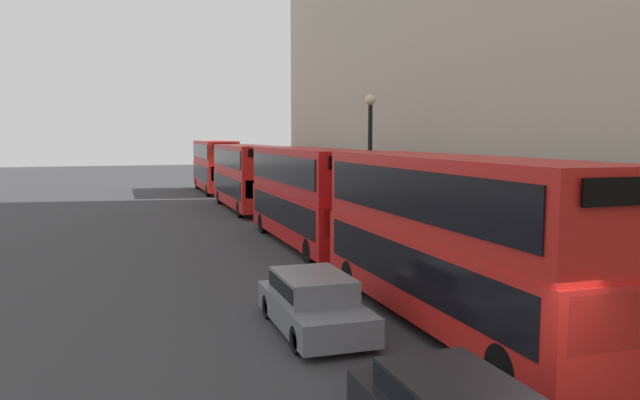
{
  "coord_description": "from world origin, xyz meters",
  "views": [
    {
      "loc": [
        -6.33,
        -7.04,
        4.88
      ],
      "look_at": [
        0.48,
        14.05,
        2.59
      ],
      "focal_mm": 35.0,
      "sensor_mm": 36.0,
      "label": 1
    }
  ],
  "objects_px": {
    "bus_second_in_queue": "(307,192)",
    "bus_trailing": "(215,164)",
    "bus_third_in_queue": "(245,174)",
    "bus_leading": "(451,234)",
    "pedestrian": "(522,288)",
    "car_hatchback": "(313,301)"
  },
  "relations": [
    {
      "from": "bus_third_in_queue",
      "to": "car_hatchback",
      "type": "xyz_separation_m",
      "value": [
        -3.4,
        -26.04,
        -1.6
      ]
    },
    {
      "from": "bus_third_in_queue",
      "to": "pedestrian",
      "type": "relative_size",
      "value": 6.43
    },
    {
      "from": "bus_second_in_queue",
      "to": "car_hatchback",
      "type": "xyz_separation_m",
      "value": [
        -3.4,
        -11.81,
        -1.63
      ]
    },
    {
      "from": "bus_second_in_queue",
      "to": "bus_third_in_queue",
      "type": "bearing_deg",
      "value": 90.0
    },
    {
      "from": "bus_leading",
      "to": "bus_third_in_queue",
      "type": "distance_m",
      "value": 26.81
    },
    {
      "from": "bus_second_in_queue",
      "to": "car_hatchback",
      "type": "distance_m",
      "value": 12.4
    },
    {
      "from": "bus_third_in_queue",
      "to": "bus_trailing",
      "type": "height_order",
      "value": "bus_trailing"
    },
    {
      "from": "bus_third_in_queue",
      "to": "bus_trailing",
      "type": "xyz_separation_m",
      "value": [
        -0.0,
        13.53,
        0.09
      ]
    },
    {
      "from": "bus_second_in_queue",
      "to": "bus_trailing",
      "type": "distance_m",
      "value": 27.76
    },
    {
      "from": "bus_trailing",
      "to": "bus_leading",
      "type": "bearing_deg",
      "value": -90.0
    },
    {
      "from": "bus_leading",
      "to": "bus_trailing",
      "type": "bearing_deg",
      "value": 90.0
    },
    {
      "from": "bus_leading",
      "to": "bus_third_in_queue",
      "type": "xyz_separation_m",
      "value": [
        0.0,
        26.81,
        -0.05
      ]
    },
    {
      "from": "bus_leading",
      "to": "bus_trailing",
      "type": "relative_size",
      "value": 1.1
    },
    {
      "from": "bus_leading",
      "to": "bus_trailing",
      "type": "xyz_separation_m",
      "value": [
        0.0,
        40.34,
        0.04
      ]
    },
    {
      "from": "bus_leading",
      "to": "bus_third_in_queue",
      "type": "bearing_deg",
      "value": 90.0
    },
    {
      "from": "bus_leading",
      "to": "bus_third_in_queue",
      "type": "relative_size",
      "value": 1.03
    },
    {
      "from": "bus_leading",
      "to": "car_hatchback",
      "type": "height_order",
      "value": "bus_leading"
    },
    {
      "from": "car_hatchback",
      "to": "pedestrian",
      "type": "relative_size",
      "value": 2.59
    },
    {
      "from": "bus_third_in_queue",
      "to": "bus_leading",
      "type": "bearing_deg",
      "value": -90.0
    },
    {
      "from": "bus_second_in_queue",
      "to": "pedestrian",
      "type": "bearing_deg",
      "value": -79.68
    },
    {
      "from": "bus_trailing",
      "to": "car_hatchback",
      "type": "relative_size",
      "value": 2.32
    },
    {
      "from": "bus_third_in_queue",
      "to": "bus_trailing",
      "type": "bearing_deg",
      "value": 90.0
    }
  ]
}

